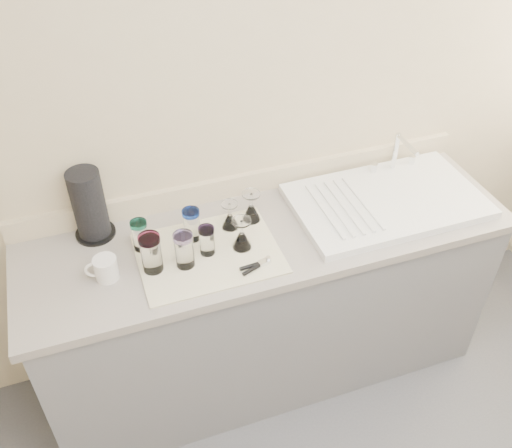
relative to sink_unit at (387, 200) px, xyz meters
name	(u,v)px	position (x,y,z in m)	size (l,w,h in m)	color
room_envelope	(495,361)	(-0.55, -1.20, 0.64)	(3.54, 3.50, 2.52)	#4B4B4F
counter_unit	(267,304)	(-0.55, 0.00, -0.47)	(2.06, 0.62, 0.90)	slate
sink_unit	(387,200)	(0.00, 0.00, 0.00)	(0.82, 0.50, 0.22)	white
dish_towel	(208,253)	(-0.83, -0.05, -0.02)	(0.55, 0.42, 0.01)	white
tumbler_teal	(140,235)	(-1.07, 0.06, 0.06)	(0.07, 0.07, 0.13)	white
tumbler_purple	(192,224)	(-0.86, 0.05, 0.06)	(0.07, 0.07, 0.14)	white
tumbler_magenta	(151,253)	(-1.05, -0.07, 0.07)	(0.08, 0.08, 0.16)	white
tumbler_blue	(184,250)	(-0.93, -0.09, 0.07)	(0.08, 0.08, 0.15)	white
tumbler_lavender	(207,240)	(-0.83, -0.05, 0.05)	(0.06, 0.06, 0.12)	white
goblet_back_left	(230,219)	(-0.70, 0.07, 0.03)	(0.07, 0.07, 0.12)	white
goblet_back_right	(251,211)	(-0.60, 0.09, 0.03)	(0.08, 0.08, 0.14)	white
goblet_front_left	(242,238)	(-0.69, -0.06, 0.03)	(0.08, 0.08, 0.14)	white
can_opener	(256,266)	(-0.68, -0.19, 0.00)	(0.13, 0.06, 0.02)	silver
white_mug	(105,269)	(-1.22, -0.05, 0.03)	(0.13, 0.10, 0.09)	silver
paper_towel_roll	(89,206)	(-1.23, 0.22, 0.13)	(0.16, 0.16, 0.31)	black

